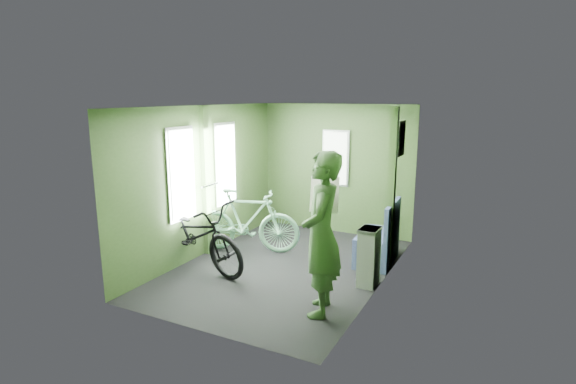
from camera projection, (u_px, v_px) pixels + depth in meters
name	position (u px, v px, depth m)	size (l,w,h in m)	color
room	(284.00, 169.00, 6.27)	(4.00, 4.02, 2.31)	black
bicycle_black	(197.00, 268.00, 6.49)	(0.68, 1.94, 1.02)	black
bicycle_mint	(247.00, 251.00, 7.18)	(0.48, 1.70, 1.02)	#76BA92
passenger	(321.00, 234.00, 4.99)	(0.63, 0.82, 1.87)	#36552E
waste_box	(369.00, 257.00, 5.83)	(0.23, 0.32, 0.78)	gray
bench_seat	(378.00, 244.00, 6.66)	(0.53, 0.91, 0.94)	navy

